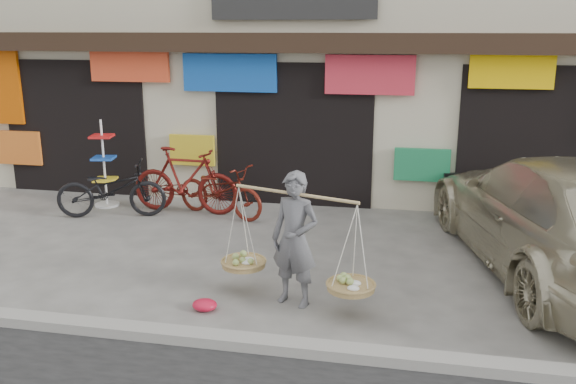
% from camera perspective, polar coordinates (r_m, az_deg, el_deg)
% --- Properties ---
extents(ground, '(70.00, 70.00, 0.00)m').
position_cam_1_polar(ground, '(8.63, -3.96, -7.50)').
color(ground, slate).
rests_on(ground, ground).
extents(kerb, '(70.00, 0.25, 0.12)m').
position_cam_1_polar(kerb, '(6.89, -8.46, -13.28)').
color(kerb, gray).
rests_on(kerb, ground).
extents(shophouse_block, '(14.00, 6.32, 7.00)m').
position_cam_1_polar(shophouse_block, '(14.25, 2.84, 15.67)').
color(shophouse_block, beige).
rests_on(shophouse_block, ground).
extents(street_vendor, '(1.99, 1.01, 1.68)m').
position_cam_1_polar(street_vendor, '(7.42, 0.64, -4.91)').
color(street_vendor, '#5D5D62').
rests_on(street_vendor, ground).
extents(bike_0, '(2.05, 1.17, 1.02)m').
position_cam_1_polar(bike_0, '(11.37, -16.22, 0.23)').
color(bike_0, black).
rests_on(bike_0, ground).
extents(bike_1, '(2.07, 0.68, 1.23)m').
position_cam_1_polar(bike_1, '(11.29, -9.59, 1.08)').
color(bike_1, '#5B130F').
rests_on(bike_1, ground).
extents(bike_2, '(1.95, 1.25, 0.97)m').
position_cam_1_polar(bike_2, '(11.03, -6.37, 0.17)').
color(bike_2, '#59180F').
rests_on(bike_2, ground).
extents(suv, '(3.52, 6.05, 1.65)m').
position_cam_1_polar(suv, '(9.20, 24.02, -1.95)').
color(suv, '#C1B99B').
rests_on(suv, ground).
extents(display_rack, '(0.46, 0.46, 1.66)m').
position_cam_1_polar(display_rack, '(12.07, -16.78, 1.83)').
color(display_rack, silver).
rests_on(display_rack, ground).
extents(red_bag, '(0.31, 0.25, 0.14)m').
position_cam_1_polar(red_bag, '(7.57, -7.80, -10.43)').
color(red_bag, red).
rests_on(red_bag, ground).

